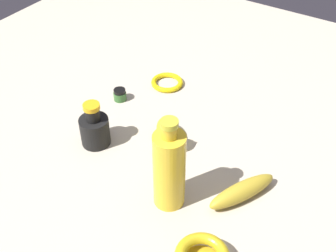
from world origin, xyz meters
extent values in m
plane|color=#BCB29E|center=(0.00, 0.00, 0.00)|extent=(2.00, 2.00, 0.00)
cylinder|color=gold|center=(0.15, 0.10, 0.10)|extent=(0.08, 0.08, 0.21)
cylinder|color=gold|center=(0.15, 0.10, 0.22)|extent=(0.03, 0.03, 0.03)
cylinder|color=gold|center=(0.15, 0.10, 0.24)|extent=(0.04, 0.04, 0.01)
ellipsoid|color=yellow|center=(-0.03, -0.02, 0.03)|extent=(0.12, 0.12, 0.06)
sphere|color=yellow|center=(0.00, 0.01, 0.05)|extent=(0.05, 0.05, 0.05)
cone|color=yellow|center=(-0.01, 0.02, 0.08)|extent=(0.02, 0.02, 0.02)
cone|color=yellow|center=(0.01, 0.00, 0.08)|extent=(0.02, 0.02, 0.02)
ellipsoid|color=yellow|center=(-0.07, -0.06, 0.02)|extent=(0.05, 0.05, 0.02)
cylinder|color=black|center=(0.09, -0.18, 0.04)|extent=(0.08, 0.08, 0.08)
cylinder|color=black|center=(0.09, -0.18, 0.10)|extent=(0.04, 0.04, 0.04)
cylinder|color=gold|center=(0.09, -0.18, 0.13)|extent=(0.05, 0.05, 0.01)
ellipsoid|color=gold|center=(0.05, 0.25, 0.02)|extent=(0.19, 0.13, 0.05)
torus|color=yellow|center=(-0.26, -0.17, 0.01)|extent=(0.11, 0.11, 0.02)
cylinder|color=#32652D|center=(-0.11, -0.25, 0.01)|extent=(0.04, 0.04, 0.03)
cylinder|color=gold|center=(-0.11, -0.25, 0.02)|extent=(0.03, 0.03, 0.00)
cylinder|color=black|center=(-0.11, -0.25, 0.03)|extent=(0.04, 0.04, 0.01)
camera|label=1|loc=(0.72, 0.46, 0.82)|focal=45.70mm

